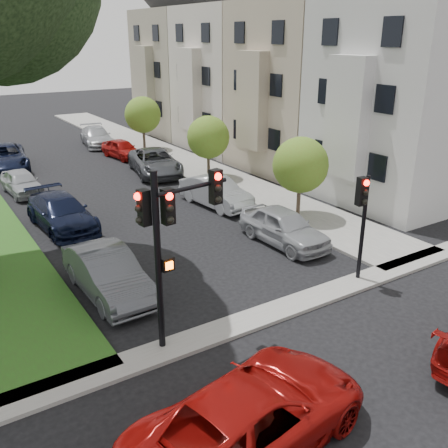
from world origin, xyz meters
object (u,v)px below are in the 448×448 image
car_parked_2 (155,162)px  car_parked_5 (108,273)px  car_cross_near (253,415)px  car_parked_0 (284,227)px  small_tree_b (208,137)px  traffic_signal_secondary (362,210)px  car_parked_7 (22,182)px  car_parked_4 (97,137)px  small_tree_a (300,165)px  small_tree_c (143,115)px  traffic_signal_main (170,228)px  car_parked_8 (5,157)px  car_parked_1 (216,192)px  car_parked_3 (122,149)px  car_parked_6 (61,213)px

car_parked_2 → car_parked_5: car_parked_5 is taller
car_cross_near → car_parked_5: bearing=-9.4°
car_parked_0 → car_parked_2: car_parked_2 is taller
small_tree_b → traffic_signal_secondary: (-2.54, -14.19, 0.17)m
car_parked_7 → car_parked_4: bearing=48.7°
car_parked_5 → car_cross_near: bearing=-90.2°
small_tree_a → car_parked_0: small_tree_a is taller
small_tree_b → small_tree_c: (0.00, 9.27, 0.13)m
traffic_signal_main → car_parked_8: (-0.20, 22.95, -2.69)m
car_parked_1 → car_parked_4: (-0.10, 17.36, -0.02)m
car_parked_3 → traffic_signal_secondary: bearing=-98.7°
car_parked_3 → car_parked_8: 7.54m
car_parked_1 → car_parked_5: (-7.81, -5.87, 0.04)m
car_parked_4 → car_parked_6: bearing=-104.9°
traffic_signal_secondary → small_tree_a: bearing=67.2°
car_cross_near → small_tree_c: bearing=-30.7°
traffic_signal_secondary → car_parked_2: (0.32, 16.85, -1.90)m
small_tree_b → traffic_signal_main: (-9.60, -14.15, 0.99)m
small_tree_c → traffic_signal_main: size_ratio=0.78×
car_parked_1 → traffic_signal_secondary: bearing=-97.4°
small_tree_c → car_parked_5: small_tree_c is taller
small_tree_b → car_parked_5: 14.64m
small_tree_c → car_parked_6: 16.13m
small_tree_b → car_parked_0: size_ratio=0.85×
small_tree_b → car_parked_7: small_tree_b is taller
car_parked_3 → car_parked_2: bearing=-97.0°
car_parked_0 → traffic_signal_main: bearing=-152.0°
traffic_signal_secondary → car_parked_8: bearing=107.5°
small_tree_a → car_cross_near: 14.31m
car_parked_1 → car_parked_6: size_ratio=0.89×
car_cross_near → car_parked_0: car_cross_near is taller
small_tree_c → car_parked_5: bearing=-117.2°
car_parked_1 → car_parked_0: bearing=-98.3°
car_parked_1 → car_parked_2: car_parked_2 is taller
car_parked_3 → car_parked_4: bearing=82.9°
car_parked_2 → car_parked_5: size_ratio=1.17×
car_parked_3 → car_parked_4: size_ratio=0.77×
small_tree_a → small_tree_b: small_tree_a is taller
car_parked_5 → car_parked_6: size_ratio=0.93×
car_parked_1 → car_parked_8: (-7.49, 13.37, 0.06)m
traffic_signal_secondary → car_parked_7: traffic_signal_secondary is taller
car_parked_0 → car_parked_8: size_ratio=0.77×
small_tree_b → car_parked_3: 8.37m
traffic_signal_main → car_parked_0: bearing=29.2°
car_parked_0 → car_parked_2: 12.87m
small_tree_a → traffic_signal_secondary: small_tree_a is taller
car_parked_2 → car_parked_3: bearing=102.9°
traffic_signal_secondary → car_parked_5: 8.67m
traffic_signal_main → car_parked_7: (-0.46, 16.95, -2.83)m
car_parked_6 → car_parked_8: (-0.12, 12.29, 0.07)m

